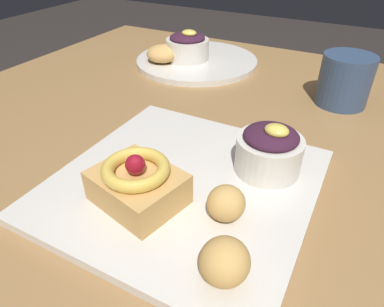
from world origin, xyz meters
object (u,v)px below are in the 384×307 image
at_px(coffee_mug, 345,80).
at_px(back_plate, 197,61).
at_px(fritter_front, 226,203).
at_px(back_ramekin, 187,46).
at_px(berry_ramekin, 269,150).
at_px(front_plate, 185,184).
at_px(back_pastry, 162,54).
at_px(cake_slice, 137,183).
at_px(fritter_middle, 225,261).

bearing_deg(coffee_mug, back_plate, 168.86).
xyz_separation_m(fritter_front, back_ramekin, (-0.28, 0.43, 0.01)).
bearing_deg(berry_ramekin, front_plate, -140.28).
bearing_deg(back_pastry, berry_ramekin, -40.16).
bearing_deg(coffee_mug, back_pastry, 178.74).
height_order(cake_slice, berry_ramekin, berry_ramekin).
bearing_deg(berry_ramekin, fritter_front, -97.30).
bearing_deg(cake_slice, back_ramekin, 112.02).
height_order(fritter_front, back_plate, fritter_front).
bearing_deg(berry_ramekin, back_pastry, 139.84).
height_order(cake_slice, coffee_mug, coffee_mug).
height_order(berry_ramekin, back_ramekin, berry_ramekin).
bearing_deg(coffee_mug, berry_ramekin, -100.57).
xyz_separation_m(front_plate, cake_slice, (-0.03, -0.06, 0.03)).
bearing_deg(fritter_front, back_pastry, 129.79).
relative_size(front_plate, back_ramekin, 3.15).
bearing_deg(back_pastry, cake_slice, -61.32).
bearing_deg(cake_slice, fritter_front, 12.87).
bearing_deg(front_plate, fritter_front, -26.22).
xyz_separation_m(front_plate, berry_ramekin, (0.08, 0.07, 0.04)).
height_order(front_plate, fritter_front, fritter_front).
relative_size(front_plate, cake_slice, 2.73).
bearing_deg(berry_ramekin, coffee_mug, 79.43).
relative_size(back_plate, coffee_mug, 3.11).
height_order(front_plate, back_plate, same).
bearing_deg(front_plate, back_ramekin, 118.12).
relative_size(cake_slice, fritter_middle, 2.37).
height_order(back_ramekin, coffee_mug, coffee_mug).
bearing_deg(cake_slice, coffee_mug, 67.90).
bearing_deg(front_plate, berry_ramekin, 39.72).
relative_size(berry_ramekin, fritter_middle, 1.76).
height_order(fritter_front, back_pastry, fritter_front).
distance_m(berry_ramekin, back_pastry, 0.44).
distance_m(fritter_middle, back_plate, 0.59).
xyz_separation_m(berry_ramekin, fritter_front, (-0.01, -0.10, -0.01)).
xyz_separation_m(fritter_front, coffee_mug, (0.06, 0.38, 0.01)).
relative_size(cake_slice, fritter_front, 2.66).
bearing_deg(back_ramekin, front_plate, -61.88).
height_order(front_plate, back_pastry, back_pastry).
height_order(fritter_front, fritter_middle, fritter_middle).
distance_m(cake_slice, coffee_mug, 0.43).
bearing_deg(fritter_front, front_plate, 153.78).
relative_size(berry_ramekin, fritter_front, 1.97).
height_order(fritter_middle, back_pastry, fritter_middle).
distance_m(front_plate, back_pastry, 0.43).
bearing_deg(fritter_middle, back_pastry, 127.48).
bearing_deg(cake_slice, back_plate, 109.58).
bearing_deg(back_pastry, fritter_middle, -52.52).
relative_size(berry_ramekin, back_plate, 0.30).
relative_size(front_plate, fritter_middle, 6.46).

